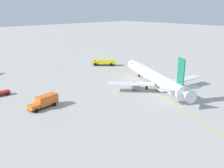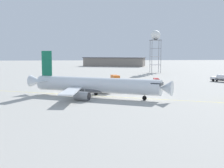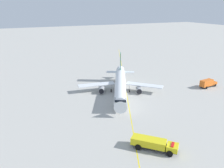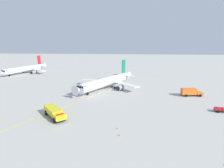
% 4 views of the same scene
% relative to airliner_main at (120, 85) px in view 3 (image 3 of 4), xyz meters
% --- Properties ---
extents(ground_plane, '(600.00, 600.00, 0.00)m').
position_rel_airliner_main_xyz_m(ground_plane, '(0.40, 0.67, -3.09)').
color(ground_plane, '#ADAAA3').
extents(airliner_main, '(37.89, 28.85, 12.17)m').
position_rel_airliner_main_xyz_m(airliner_main, '(0.00, 0.00, 0.00)').
color(airliner_main, silver).
rests_on(airliner_main, ground_plane).
extents(catering_truck_truck, '(3.43, 8.46, 3.10)m').
position_rel_airliner_main_xyz_m(catering_truck_truck, '(8.63, 34.26, -1.43)').
color(catering_truck_truck, '#232326').
rests_on(catering_truck_truck, ground_plane).
extents(fire_tender_truck, '(9.41, 9.14, 2.50)m').
position_rel_airliner_main_xyz_m(fire_tender_truck, '(35.20, -9.84, -1.56)').
color(fire_tender_truck, '#232326').
rests_on(fire_tender_truck, ground_plane).
extents(taxiway_centreline, '(162.00, 76.20, 0.01)m').
position_rel_airliner_main_xyz_m(taxiway_centreline, '(-1.06, 3.03, -3.09)').
color(taxiway_centreline, yellow).
rests_on(taxiway_centreline, ground_plane).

